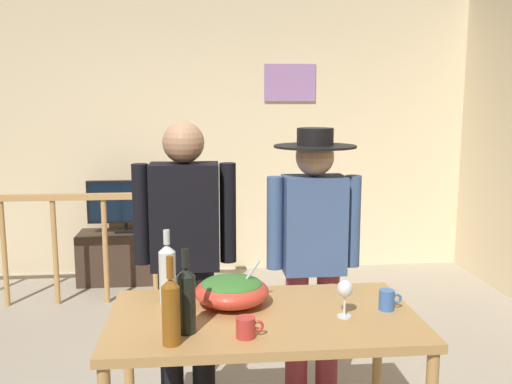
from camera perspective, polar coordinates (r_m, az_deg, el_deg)
The scene contains 15 objects.
back_wall at distance 5.79m, azimuth -5.48°, elevation 5.65°, with size 5.48×0.10×2.76m, color beige.
framed_picture at distance 5.79m, azimuth 3.39°, elevation 10.80°, with size 0.51×0.03×0.36m, color #966DA7.
stair_railing at distance 5.04m, azimuth -15.00°, elevation -4.07°, with size 2.58×0.10×1.00m.
tv_console at distance 5.67m, azimuth -12.69°, elevation -6.28°, with size 0.90×0.40×0.48m, color #38281E.
flat_screen_tv at distance 5.53m, azimuth -12.93°, elevation -1.02°, with size 0.69×0.12×0.50m.
serving_table at distance 2.64m, azimuth 0.72°, elevation -13.68°, with size 1.37×0.78×0.79m.
salad_bowl at distance 2.69m, azimuth -2.43°, elevation -9.71°, with size 0.35×0.35×0.21m.
wine_glass at distance 2.57m, azimuth 8.83°, elevation -9.65°, with size 0.07×0.07×0.17m.
wine_bottle_clear at distance 2.73m, azimuth -8.80°, elevation -7.93°, with size 0.08×0.08×0.35m.
wine_bottle_dark at distance 2.39m, azimuth -6.96°, elevation -10.50°, with size 0.08×0.08×0.35m.
wine_bottle_amber at distance 2.29m, azimuth -8.46°, elevation -11.51°, with size 0.07×0.07×0.36m.
mug_blue at distance 2.71m, azimuth 12.92°, elevation -10.41°, with size 0.11×0.07×0.09m.
mug_red at distance 2.36m, azimuth -0.98°, elevation -13.31°, with size 0.11×0.08×0.08m.
person_standing_left at distance 3.18m, azimuth -7.04°, elevation -5.11°, with size 0.56×0.22×1.62m.
person_standing_right at distance 3.25m, azimuth 5.74°, elevation -5.19°, with size 0.53×0.45×1.58m.
Camera 1 is at (-0.01, -3.09, 1.74)m, focal length 40.21 mm.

